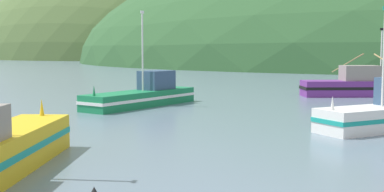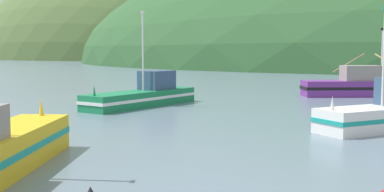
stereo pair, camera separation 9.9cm
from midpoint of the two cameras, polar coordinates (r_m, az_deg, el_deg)
hill_mid_left at (r=234.98m, az=-9.16°, el=4.32°), size 114.11×91.29×88.81m
hill_far_right at (r=221.18m, az=-6.33°, el=4.29°), size 135.95×108.76×92.29m
fishing_boat_purple at (r=46.50m, az=19.13°, el=1.10°), size 11.79×19.09×5.95m
fishing_boat_green at (r=36.74m, az=-5.60°, el=0.09°), size 6.20×10.31×6.87m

